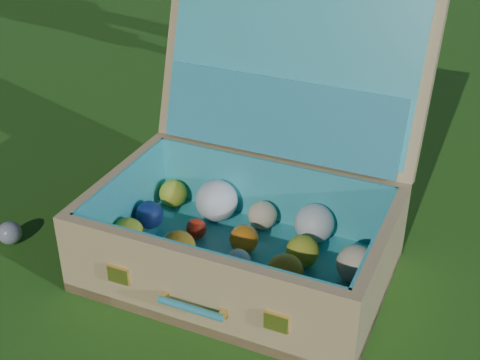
# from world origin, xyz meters

# --- Properties ---
(ground) EXTENTS (60.00, 60.00, 0.00)m
(ground) POSITION_xyz_m (0.00, 0.00, 0.00)
(ground) COLOR #215114
(ground) RESTS_ON ground
(stray_ball) EXTENTS (0.06, 0.06, 0.06)m
(stray_ball) POSITION_xyz_m (-0.55, -0.01, 0.03)
(stray_ball) COLOR #4369AE
(stray_ball) RESTS_ON ground
(suitcase) EXTENTS (0.86, 0.84, 0.62)m
(suitcase) POSITION_xyz_m (0.07, -0.03, 0.18)
(suitcase) COLOR tan
(suitcase) RESTS_ON ground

